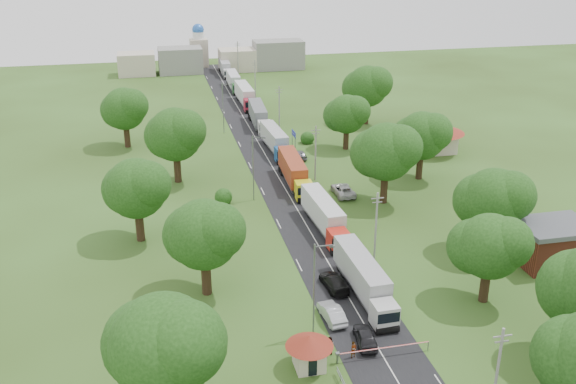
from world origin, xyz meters
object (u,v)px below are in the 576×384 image
object	(u,v)px
car_lane_front	(365,337)
info_sign	(294,137)
pedestrian_near	(353,350)
car_lane_mid	(332,313)
guard_booth	(309,348)
truck_0	(364,278)
boom_barrier	(370,351)

from	to	relation	value
car_lane_front	info_sign	bearing A→B (deg)	-88.53
info_sign	pedestrian_near	xyz separation A→B (m)	(-7.99, -59.50, -2.15)
car_lane_front	car_lane_mid	xyz separation A→B (m)	(-2.00, 4.67, 0.01)
guard_booth	car_lane_front	world-z (taller)	guard_booth
guard_booth	truck_0	distance (m)	14.01
truck_0	car_lane_front	world-z (taller)	truck_0
guard_booth	truck_0	xyz separation A→B (m)	(8.89, 10.83, 0.01)
car_lane_mid	pedestrian_near	xyz separation A→B (m)	(0.21, -6.54, 0.06)
boom_barrier	info_sign	size ratio (longest dim) A/B	2.25
boom_barrier	car_lane_mid	bearing A→B (deg)	103.13
info_sign	truck_0	bearing A→B (deg)	-94.08
info_sign	car_lane_front	size ratio (longest dim) A/B	0.89
guard_booth	car_lane_mid	distance (m)	8.31
guard_booth	car_lane_front	size ratio (longest dim) A/B	0.96
guard_booth	boom_barrier	bearing A→B (deg)	0.01
boom_barrier	truck_0	size ratio (longest dim) A/B	0.62
boom_barrier	truck_0	bearing A→B (deg)	74.28
boom_barrier	truck_0	distance (m)	11.32
info_sign	pedestrian_near	size ratio (longest dim) A/B	2.40
car_lane_front	car_lane_mid	world-z (taller)	car_lane_mid
info_sign	car_lane_mid	world-z (taller)	info_sign
boom_barrier	pedestrian_near	size ratio (longest dim) A/B	5.40
guard_booth	car_lane_mid	xyz separation A→B (m)	(4.20, 7.04, -1.37)
pedestrian_near	car_lane_front	bearing A→B (deg)	24.85
pedestrian_near	info_sign	bearing A→B (deg)	61.04
car_lane_front	truck_0	bearing A→B (deg)	-100.03
guard_booth	pedestrian_near	xyz separation A→B (m)	(4.40, 0.50, -1.31)
truck_0	pedestrian_near	world-z (taller)	truck_0
boom_barrier	info_sign	xyz separation A→B (m)	(6.56, 60.00, 2.11)
pedestrian_near	guard_booth	bearing A→B (deg)	165.19
car_lane_front	guard_booth	bearing A→B (deg)	28.53
info_sign	truck_0	distance (m)	49.30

